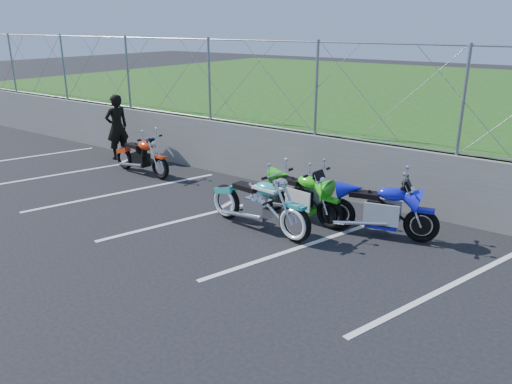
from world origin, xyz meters
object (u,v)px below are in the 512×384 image
Objects in this scene: naked_orange at (142,158)px; person_standing at (117,127)px; cruiser_turquoise at (260,206)px; sportbike_green at (302,197)px; sportbike_blue at (381,212)px.

person_standing reaches higher than naked_orange.
sportbike_green is (0.35, 0.89, -0.03)m from cruiser_turquoise.
sportbike_blue reaches higher than sportbike_green.
sportbike_green is at bearing 74.69° from cruiser_turquoise.
sportbike_blue is 8.13m from person_standing.
naked_orange is at bearing -175.49° from sportbike_green.
sportbike_blue is at bearing 12.90° from sportbike_green.
sportbike_blue is at bearing 96.60° from person_standing.
sportbike_green is 6.61m from person_standing.
sportbike_green is 1.11× the size of person_standing.
person_standing is at bearing 162.29° from naked_orange.
naked_orange is (-4.45, 1.18, -0.04)m from cruiser_turquoise.
cruiser_turquoise reaches higher than naked_orange.
person_standing is (-1.72, 0.67, 0.47)m from naked_orange.
naked_orange is 0.99× the size of sportbike_blue.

